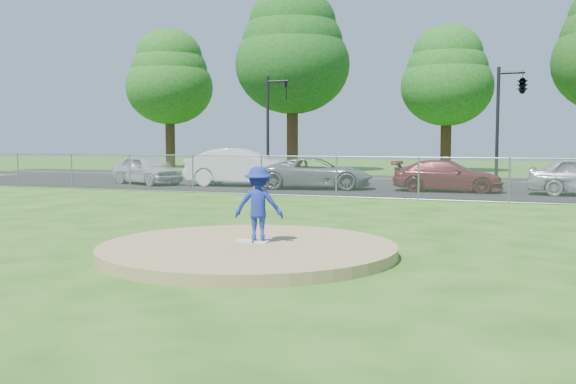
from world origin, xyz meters
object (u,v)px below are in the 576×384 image
traffic_cone (257,180)px  parked_car_darkred (447,176)px  parked_car_gray (316,173)px  tree_center (447,75)px  parked_car_silver (147,170)px  tree_left (292,51)px  tree_far_left (169,77)px  traffic_signal_center (520,87)px  pitcher (259,205)px  traffic_signal_left (272,117)px  parked_car_white (243,167)px

traffic_cone → parked_car_darkred: parked_car_darkred is taller
parked_car_gray → tree_center: bearing=-21.6°
parked_car_silver → tree_left: bearing=16.4°
tree_left → parked_car_silver: tree_left is taller
tree_far_left → traffic_signal_center: tree_far_left is taller
traffic_signal_center → parked_car_darkred: size_ratio=1.27×
tree_left → traffic_signal_center: bearing=-31.0°
pitcher → tree_center: bearing=-101.0°
traffic_signal_center → parked_car_gray: bearing=-141.8°
tree_left → traffic_signal_left: 10.48m
tree_far_left → parked_car_gray: 25.74m
parked_car_white → parked_car_gray: 3.73m
tree_center → parked_car_silver: tree_center is taller
parked_car_silver → parked_car_white: (4.80, 0.58, 0.17)m
traffic_cone → traffic_signal_left: bearing=108.0°
tree_left → pitcher: 33.51m
tree_left → traffic_signal_center: tree_left is taller
parked_car_darkred → traffic_cone: bearing=96.2°
traffic_signal_center → pitcher: bearing=-100.1°
tree_far_left → traffic_cone: tree_far_left is taller
traffic_cone → tree_center: bearing=74.0°
parked_car_silver → parked_car_darkred: parked_car_silver is taller
parked_car_silver → parked_car_darkred: size_ratio=0.92×
traffic_signal_left → parked_car_darkred: bearing=-29.7°
tree_far_left → traffic_cone: 24.75m
tree_far_left → tree_left: tree_left is taller
tree_left → parked_car_silver: 17.27m
pitcher → parked_car_white: parked_car_white is taller
tree_center → pitcher: 34.23m
tree_center → parked_car_darkred: (2.44, -17.81, -5.82)m
traffic_signal_left → parked_car_white: bearing=-80.1°
traffic_cone → parked_car_gray: bearing=17.8°
tree_far_left → tree_left: bearing=-10.3°
tree_left → pitcher: size_ratio=8.96×
parked_car_white → parked_car_silver: bearing=91.3°
traffic_cone → parked_car_darkred: 8.01m
parked_car_darkred → pitcher: bearing=172.4°
tree_center → parked_car_darkred: 18.90m
traffic_signal_center → traffic_signal_left: bearing=180.0°
tree_center → traffic_signal_left: tree_center is taller
tree_far_left → tree_center: tree_far_left is taller
traffic_signal_left → parked_car_gray: traffic_signal_left is taller
pitcher → parked_car_gray: pitcher is taller
traffic_signal_center → parked_car_gray: 10.92m
tree_left → traffic_cone: 18.46m
tree_center → traffic_signal_left: bearing=-122.9°
parked_car_white → parked_car_gray: size_ratio=1.08×
tree_left → traffic_signal_center: (14.97, -9.00, -3.63)m
tree_far_left → traffic_signal_left: (13.24, -11.00, -3.70)m
tree_far_left → parked_car_white: size_ratio=2.06×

